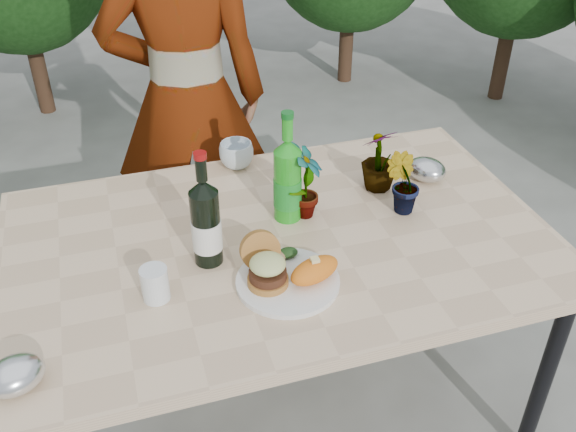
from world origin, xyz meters
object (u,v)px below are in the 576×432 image
object	(u,v)px
patio_table	(280,253)
wine_bottle	(206,224)
dinner_plate	(288,282)
person	(187,100)

from	to	relation	value
patio_table	wine_bottle	distance (m)	0.29
dinner_plate	person	distance (m)	1.03
person	patio_table	bearing A→B (deg)	108.13
person	wine_bottle	bearing A→B (deg)	92.95
person	dinner_plate	bearing A→B (deg)	104.15
wine_bottle	person	bearing A→B (deg)	108.28
patio_table	person	world-z (taller)	person
dinner_plate	person	size ratio (longest dim) A/B	0.16
dinner_plate	wine_bottle	distance (m)	0.27
patio_table	person	bearing A→B (deg)	98.80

